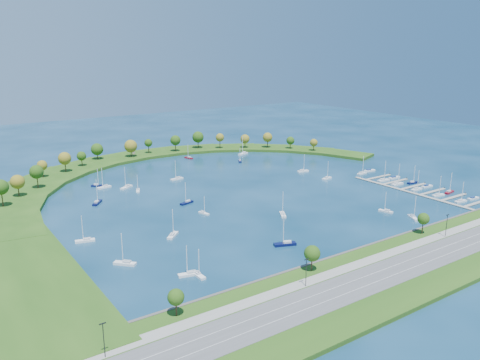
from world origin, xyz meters
TOP-DOWN VIEW (x-y plane):
  - ground at (0.00, 0.00)m, footprint 700.00×700.00m
  - south_shoreline at (0.03, -122.88)m, footprint 420.00×43.10m
  - breakwater at (-46.33, 48.72)m, footprint 286.74×247.64m
  - breakwater_trees at (-15.63, 90.35)m, footprint 234.26×89.50m
  - harbor_tower at (-14.90, 120.08)m, footprint 2.60×2.60m
  - dock_system at (85.30, -61.00)m, footprint 24.28×82.00m
  - moored_boat_0 at (-7.38, -50.60)m, footprint 6.19×8.26m
  - moored_boat_1 at (59.93, -12.11)m, footprint 7.99×3.41m
  - moored_boat_2 at (-63.56, 47.40)m, footprint 8.74×3.62m
  - moored_boat_3 at (42.05, -89.93)m, footprint 5.66×8.09m
  - moored_boat_4 at (-76.85, 20.18)m, footprint 7.46×8.72m
  - moored_boat_5 at (39.01, -75.88)m, footprint 3.90×7.53m
  - moored_boat_6 at (-93.13, -60.58)m, footprint 7.71×7.97m
  - moored_boat_7 at (59.92, 10.62)m, footprint 8.32×3.39m
  - moored_boat_8 at (-38.41, -26.34)m, footprint 3.18×6.71m
  - moored_boat_9 at (-30.49, -80.46)m, footprint 9.74×5.89m
  - moored_boat_10 at (16.44, 89.93)m, footprint 4.11×7.78m
  - moored_boat_11 at (-64.95, -44.86)m, footprint 7.83×7.51m
  - moored_boat_12 at (-74.91, -84.94)m, footprint 2.27×7.43m
  - moored_boat_13 at (-65.59, 53.43)m, footprint 7.45×5.60m
  - moored_boat_14 at (-52.65, 39.75)m, footprint 8.98×6.85m
  - moored_boat_15 at (42.18, 59.58)m, footprint 5.02×6.98m
  - moored_boat_16 at (-19.16, 40.22)m, footprint 8.81×3.26m
  - moored_boat_17 at (-37.37, -6.64)m, footprint 8.47×4.61m
  - moored_boat_18 at (-49.70, 29.74)m, footprint 4.52×7.02m
  - moored_boat_19 at (58.35, 78.61)m, footprint 10.36×6.41m
  - moored_boat_20 at (-98.58, -29.08)m, footprint 8.48×4.30m
  - moored_boat_21 at (-77.29, -82.47)m, footprint 8.36×4.05m
  - docked_boat_0 at (85.53, -87.68)m, footprint 7.85×3.08m
  - docked_boat_1 at (95.99, -88.52)m, footprint 7.98×2.92m
  - docked_boat_2 at (85.53, -74.08)m, footprint 8.11×3.51m
  - docked_boat_3 at (96.02, -74.08)m, footprint 8.37×3.58m
  - docked_boat_4 at (85.52, -59.87)m, footprint 8.14×2.31m
  - docked_boat_5 at (95.98, -59.34)m, footprint 8.22×2.74m
  - docked_boat_6 at (85.51, -46.13)m, footprint 8.89×2.51m
  - docked_boat_7 at (96.03, -49.45)m, footprint 7.91×3.10m
  - docked_boat_8 at (85.51, -35.69)m, footprint 8.98×2.98m
  - docked_boat_9 at (95.97, -35.51)m, footprint 8.97×2.66m
  - docked_boat_10 at (87.92, -16.02)m, footprint 8.41×3.28m
  - docked_boat_11 at (97.88, -13.60)m, footprint 8.70×3.37m

SIDE VIEW (x-z plane):
  - ground at x=0.00m, z-range 0.00..0.00m
  - dock_system at x=85.30m, z-range -0.45..1.15m
  - docked_boat_1 at x=95.99m, z-range -0.21..1.38m
  - docked_boat_5 at x=95.98m, z-range -0.22..1.43m
  - docked_boat_11 at x=97.88m, z-range -0.23..1.50m
  - docked_boat_9 at x=95.97m, z-range -0.24..1.58m
  - moored_boat_8 at x=-38.41m, z-range -3.91..5.60m
  - moored_boat_18 at x=-49.70m, z-range -4.16..5.88m
  - moored_boat_15 at x=42.18m, z-range -4.22..5.93m
  - moored_boat_5 at x=39.01m, z-range -4.46..6.20m
  - moored_boat_12 at x=-74.91m, z-range -4.55..6.30m
  - moored_boat_13 at x=-65.59m, z-range -4.59..6.34m
  - moored_boat_10 at x=16.44m, z-range -4.63..6.39m
  - docked_boat_0 at x=85.53m, z-range -4.73..6.50m
  - docked_boat_7 at x=96.03m, z-range -4.77..6.55m
  - moored_boat_1 at x=59.93m, z-range -4.80..6.58m
  - docked_boat_2 at x=85.53m, z-range -4.87..6.66m
  - moored_boat_3 at x=42.05m, z-range -4.96..6.75m
  - moored_boat_21 at x=-77.29m, z-range -5.02..6.82m
  - moored_boat_7 at x=59.92m, z-range -5.04..6.85m
  - docked_boat_3 at x=96.02m, z-range -5.06..6.86m
  - docked_boat_4 at x=85.52m, z-range -5.07..6.88m
  - moored_boat_17 at x=-37.37m, z-range -5.09..6.90m
  - moored_boat_20 at x=-98.58m, z-range -5.10..6.91m
  - docked_boat_10 at x=87.92m, z-range -5.12..6.93m
  - moored_boat_0 at x=-7.38m, z-range -5.15..6.97m
  - moored_boat_2 at x=-63.56m, z-range -5.31..7.15m
  - moored_boat_11 at x=-64.95m, z-range -5.31..7.15m
  - moored_boat_16 at x=-19.16m, z-range -5.41..7.26m
  - moored_boat_6 at x=-93.13m, z-range -5.44..7.30m
  - docked_boat_8 at x=85.51m, z-range -5.57..7.44m
  - docked_boat_6 at x=85.51m, z-range -5.59..7.46m
  - moored_boat_14 at x=-52.65m, z-range -5.67..7.55m
  - moored_boat_4 at x=-76.85m, z-range -5.69..7.58m
  - moored_boat_9 at x=-30.49m, z-range -5.96..7.89m
  - breakwater at x=-46.33m, z-range -0.01..1.99m
  - moored_boat_19 at x=58.35m, z-range -6.39..8.38m
  - south_shoreline at x=0.03m, z-range -4.80..6.80m
  - harbor_tower at x=-14.90m, z-range 2.05..6.20m
  - breakwater_trees at x=-15.63m, z-range 3.15..17.45m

